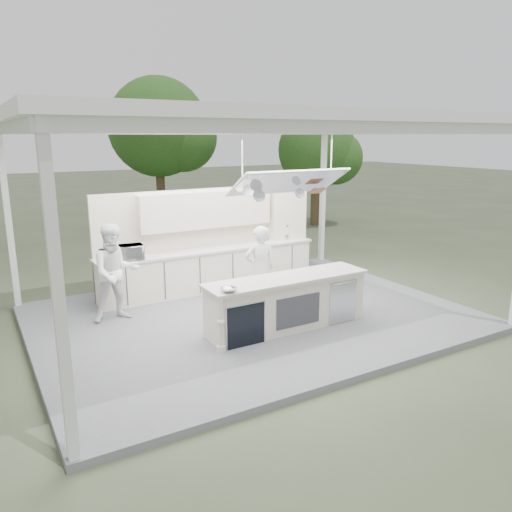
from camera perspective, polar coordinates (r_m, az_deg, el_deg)
ground at (r=9.85m, az=-0.41°, el=-7.31°), size 90.00×90.00×0.00m
stage_deck at (r=9.83m, az=-0.41°, el=-6.98°), size 8.00×6.00×0.12m
tent at (r=9.20m, az=-0.39°, el=14.81°), size 8.20×6.20×3.86m
demo_island at (r=9.01m, az=3.48°, el=-5.34°), size 3.10×0.79×0.95m
back_counter at (r=11.28m, az=-5.23°, el=-1.45°), size 5.08×0.72×0.95m
back_wall_unit at (r=11.45m, az=-3.78°, el=3.80°), size 5.05×0.48×2.25m
tree_cluster at (r=18.30m, az=-16.71°, el=12.33°), size 19.55×9.40×5.85m
head_chef at (r=9.72m, az=0.44°, el=-1.52°), size 0.69×0.51×1.72m
sous_chef at (r=9.63m, az=-15.77°, el=-1.84°), size 0.90×0.70×1.84m
toaster_oven at (r=10.39m, az=-14.28°, el=0.41°), size 0.58×0.42×0.30m
bowl_large at (r=8.04m, az=-3.14°, el=-3.89°), size 0.34×0.34×0.07m
bowl_small at (r=8.06m, az=-3.21°, el=-3.83°), size 0.28×0.28×0.07m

